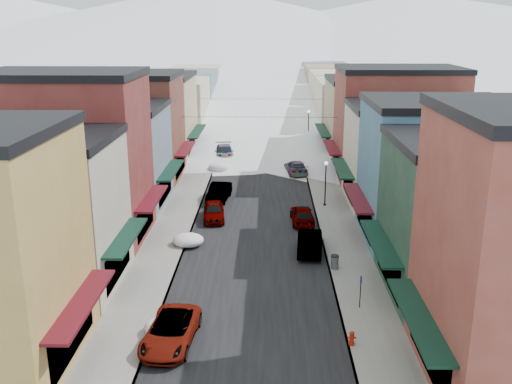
{
  "coord_description": "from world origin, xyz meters",
  "views": [
    {
      "loc": [
        0.95,
        -19.59,
        15.59
      ],
      "look_at": [
        0.0,
        24.72,
        2.5
      ],
      "focal_mm": 40.0,
      "sensor_mm": 36.0,
      "label": 1
    }
  ],
  "objects_px": {
    "car_dark_hatch": "(219,192)",
    "streetlamp_near": "(326,178)",
    "car_silver_sedan": "(214,211)",
    "fire_hydrant": "(352,338)",
    "trash_can": "(335,262)",
    "car_white_suv": "(171,331)",
    "car_green_sedan": "(310,241)"
  },
  "relations": [
    {
      "from": "streetlamp_near",
      "to": "fire_hydrant",
      "type": "bearing_deg",
      "value": -92.04
    },
    {
      "from": "car_white_suv",
      "to": "fire_hydrant",
      "type": "xyz_separation_m",
      "value": [
        9.11,
        -0.15,
        -0.21
      ]
    },
    {
      "from": "car_dark_hatch",
      "to": "car_green_sedan",
      "type": "height_order",
      "value": "car_green_sedan"
    },
    {
      "from": "car_silver_sedan",
      "to": "streetlamp_near",
      "type": "bearing_deg",
      "value": 15.5
    },
    {
      "from": "car_white_suv",
      "to": "fire_hydrant",
      "type": "height_order",
      "value": "car_white_suv"
    },
    {
      "from": "car_green_sedan",
      "to": "streetlamp_near",
      "type": "height_order",
      "value": "streetlamp_near"
    },
    {
      "from": "car_white_suv",
      "to": "car_dark_hatch",
      "type": "height_order",
      "value": "car_dark_hatch"
    },
    {
      "from": "fire_hydrant",
      "to": "trash_can",
      "type": "height_order",
      "value": "trash_can"
    },
    {
      "from": "streetlamp_near",
      "to": "car_white_suv",
      "type": "bearing_deg",
      "value": -113.52
    },
    {
      "from": "car_dark_hatch",
      "to": "streetlamp_near",
      "type": "height_order",
      "value": "streetlamp_near"
    },
    {
      "from": "car_white_suv",
      "to": "car_silver_sedan",
      "type": "distance_m",
      "value": 19.1
    },
    {
      "from": "car_white_suv",
      "to": "streetlamp_near",
      "type": "distance_m",
      "value": 24.94
    },
    {
      "from": "fire_hydrant",
      "to": "trash_can",
      "type": "bearing_deg",
      "value": 88.93
    },
    {
      "from": "car_white_suv",
      "to": "car_dark_hatch",
      "type": "relative_size",
      "value": 1.08
    },
    {
      "from": "fire_hydrant",
      "to": "trash_can",
      "type": "xyz_separation_m",
      "value": [
        0.17,
        9.27,
        0.13
      ]
    },
    {
      "from": "car_silver_sedan",
      "to": "fire_hydrant",
      "type": "xyz_separation_m",
      "value": [
        8.7,
        -19.25,
        -0.23
      ]
    },
    {
      "from": "car_silver_sedan",
      "to": "streetlamp_near",
      "type": "distance_m",
      "value": 10.39
    },
    {
      "from": "trash_can",
      "to": "streetlamp_near",
      "type": "relative_size",
      "value": 0.23
    },
    {
      "from": "car_silver_sedan",
      "to": "car_green_sedan",
      "type": "xyz_separation_m",
      "value": [
        7.46,
        -6.76,
        0.07
      ]
    },
    {
      "from": "car_white_suv",
      "to": "trash_can",
      "type": "height_order",
      "value": "car_white_suv"
    },
    {
      "from": "car_dark_hatch",
      "to": "car_white_suv",
      "type": "bearing_deg",
      "value": -84.34
    },
    {
      "from": "car_green_sedan",
      "to": "trash_can",
      "type": "bearing_deg",
      "value": 118.19
    },
    {
      "from": "car_green_sedan",
      "to": "trash_can",
      "type": "distance_m",
      "value": 3.52
    },
    {
      "from": "car_white_suv",
      "to": "fire_hydrant",
      "type": "relative_size",
      "value": 6.79
    },
    {
      "from": "fire_hydrant",
      "to": "streetlamp_near",
      "type": "relative_size",
      "value": 0.19
    },
    {
      "from": "car_dark_hatch",
      "to": "car_green_sedan",
      "type": "relative_size",
      "value": 0.98
    },
    {
      "from": "fire_hydrant",
      "to": "car_dark_hatch",
      "type": "bearing_deg",
      "value": 109.5
    },
    {
      "from": "trash_can",
      "to": "streetlamp_near",
      "type": "distance_m",
      "value": 13.84
    },
    {
      "from": "streetlamp_near",
      "to": "car_green_sedan",
      "type": "bearing_deg",
      "value": -101.14
    },
    {
      "from": "car_dark_hatch",
      "to": "car_green_sedan",
      "type": "xyz_separation_m",
      "value": [
        7.47,
        -12.12,
        0.01
      ]
    },
    {
      "from": "streetlamp_near",
      "to": "car_dark_hatch",
      "type": "bearing_deg",
      "value": 170.07
    },
    {
      "from": "car_silver_sedan",
      "to": "car_green_sedan",
      "type": "bearing_deg",
      "value": -47.91
    }
  ]
}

